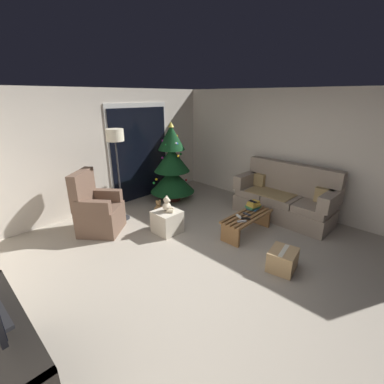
{
  "coord_description": "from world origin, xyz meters",
  "views": [
    {
      "loc": [
        -2.55,
        -2.18,
        2.35
      ],
      "look_at": [
        0.4,
        0.7,
        0.85
      ],
      "focal_mm": 24.87,
      "sensor_mm": 36.0,
      "label": 1
    }
  ],
  "objects_px": {
    "floor_lamp": "(116,144)",
    "ottoman": "(167,222)",
    "remote_silver": "(242,221)",
    "christmas_tree": "(172,167)",
    "armchair": "(97,211)",
    "book_stack": "(253,205)",
    "remote_white": "(239,216)",
    "remote_graphite": "(247,214)",
    "remote_black": "(246,218)",
    "couch": "(284,198)",
    "cell_phone": "(253,201)",
    "teddy_bear_cream": "(167,205)",
    "teddy_bear_honey_by_tree": "(159,207)",
    "coffee_table": "(247,221)",
    "media_shelf": "(3,371)",
    "cardboard_box_taped_mid_floor": "(283,260)"
  },
  "relations": [
    {
      "from": "teddy_bear_cream",
      "to": "teddy_bear_honey_by_tree",
      "type": "relative_size",
      "value": 1.0
    },
    {
      "from": "cell_phone",
      "to": "armchair",
      "type": "height_order",
      "value": "armchair"
    },
    {
      "from": "remote_black",
      "to": "remote_graphite",
      "type": "bearing_deg",
      "value": 179.16
    },
    {
      "from": "remote_silver",
      "to": "cardboard_box_taped_mid_floor",
      "type": "relative_size",
      "value": 0.33
    },
    {
      "from": "remote_silver",
      "to": "ottoman",
      "type": "height_order",
      "value": "ottoman"
    },
    {
      "from": "couch",
      "to": "media_shelf",
      "type": "bearing_deg",
      "value": -178.76
    },
    {
      "from": "couch",
      "to": "ottoman",
      "type": "height_order",
      "value": "couch"
    },
    {
      "from": "remote_graphite",
      "to": "floor_lamp",
      "type": "height_order",
      "value": "floor_lamp"
    },
    {
      "from": "remote_silver",
      "to": "armchair",
      "type": "bearing_deg",
      "value": 69.94
    },
    {
      "from": "coffee_table",
      "to": "remote_black",
      "type": "xyz_separation_m",
      "value": [
        -0.15,
        -0.07,
        0.13
      ]
    },
    {
      "from": "media_shelf",
      "to": "teddy_bear_honey_by_tree",
      "type": "height_order",
      "value": "media_shelf"
    },
    {
      "from": "book_stack",
      "to": "remote_white",
      "type": "bearing_deg",
      "value": -179.34
    },
    {
      "from": "remote_black",
      "to": "teddy_bear_cream",
      "type": "distance_m",
      "value": 1.39
    },
    {
      "from": "couch",
      "to": "teddy_bear_cream",
      "type": "distance_m",
      "value": 2.4
    },
    {
      "from": "couch",
      "to": "remote_black",
      "type": "xyz_separation_m",
      "value": [
        -1.28,
        0.06,
        -0.03
      ]
    },
    {
      "from": "ottoman",
      "to": "book_stack",
      "type": "bearing_deg",
      "value": -38.66
    },
    {
      "from": "floor_lamp",
      "to": "teddy_bear_honey_by_tree",
      "type": "height_order",
      "value": "floor_lamp"
    },
    {
      "from": "teddy_bear_honey_by_tree",
      "to": "book_stack",
      "type": "bearing_deg",
      "value": -65.16
    },
    {
      "from": "floor_lamp",
      "to": "teddy_bear_honey_by_tree",
      "type": "relative_size",
      "value": 6.25
    },
    {
      "from": "book_stack",
      "to": "christmas_tree",
      "type": "distance_m",
      "value": 2.15
    },
    {
      "from": "floor_lamp",
      "to": "ottoman",
      "type": "bearing_deg",
      "value": -75.81
    },
    {
      "from": "remote_black",
      "to": "book_stack",
      "type": "height_order",
      "value": "book_stack"
    },
    {
      "from": "book_stack",
      "to": "cell_phone",
      "type": "relative_size",
      "value": 1.91
    },
    {
      "from": "cardboard_box_taped_mid_floor",
      "to": "teddy_bear_cream",
      "type": "bearing_deg",
      "value": 101.51
    },
    {
      "from": "armchair",
      "to": "floor_lamp",
      "type": "distance_m",
      "value": 1.26
    },
    {
      "from": "remote_graphite",
      "to": "teddy_bear_honey_by_tree",
      "type": "relative_size",
      "value": 0.55
    },
    {
      "from": "teddy_bear_cream",
      "to": "coffee_table",
      "type": "bearing_deg",
      "value": -48.38
    },
    {
      "from": "book_stack",
      "to": "cell_phone",
      "type": "bearing_deg",
      "value": 163.49
    },
    {
      "from": "cell_phone",
      "to": "teddy_bear_honey_by_tree",
      "type": "distance_m",
      "value": 1.98
    },
    {
      "from": "remote_silver",
      "to": "floor_lamp",
      "type": "distance_m",
      "value": 2.66
    },
    {
      "from": "remote_graphite",
      "to": "book_stack",
      "type": "xyz_separation_m",
      "value": [
        0.29,
        0.05,
        0.06
      ]
    },
    {
      "from": "ottoman",
      "to": "remote_silver",
      "type": "bearing_deg",
      "value": -60.37
    },
    {
      "from": "remote_graphite",
      "to": "cell_phone",
      "type": "bearing_deg",
      "value": -162.97
    },
    {
      "from": "remote_silver",
      "to": "media_shelf",
      "type": "distance_m",
      "value": 3.43
    },
    {
      "from": "remote_black",
      "to": "media_shelf",
      "type": "relative_size",
      "value": 0.11
    },
    {
      "from": "remote_graphite",
      "to": "remote_black",
      "type": "relative_size",
      "value": 1.0
    },
    {
      "from": "christmas_tree",
      "to": "armchair",
      "type": "xyz_separation_m",
      "value": [
        -1.98,
        -0.2,
        -0.41
      ]
    },
    {
      "from": "coffee_table",
      "to": "couch",
      "type": "bearing_deg",
      "value": -6.77
    },
    {
      "from": "floor_lamp",
      "to": "cardboard_box_taped_mid_floor",
      "type": "xyz_separation_m",
      "value": [
        0.69,
        -3.09,
        -1.35
      ]
    },
    {
      "from": "armchair",
      "to": "teddy_bear_honey_by_tree",
      "type": "height_order",
      "value": "armchair"
    },
    {
      "from": "book_stack",
      "to": "ottoman",
      "type": "height_order",
      "value": "book_stack"
    },
    {
      "from": "remote_white",
      "to": "christmas_tree",
      "type": "bearing_deg",
      "value": 108.71
    },
    {
      "from": "book_stack",
      "to": "armchair",
      "type": "xyz_separation_m",
      "value": [
        -2.1,
        1.91,
        -0.03
      ]
    },
    {
      "from": "cell_phone",
      "to": "teddy_bear_cream",
      "type": "xyz_separation_m",
      "value": [
        -1.22,
        0.98,
        0.0
      ]
    },
    {
      "from": "remote_white",
      "to": "remote_graphite",
      "type": "bearing_deg",
      "value": 12.46
    },
    {
      "from": "remote_white",
      "to": "cell_phone",
      "type": "height_order",
      "value": "cell_phone"
    },
    {
      "from": "ottoman",
      "to": "teddy_bear_honey_by_tree",
      "type": "xyz_separation_m",
      "value": [
        0.43,
        0.78,
        -0.08
      ]
    },
    {
      "from": "floor_lamp",
      "to": "ottoman",
      "type": "relative_size",
      "value": 4.05
    },
    {
      "from": "coffee_table",
      "to": "teddy_bear_cream",
      "type": "relative_size",
      "value": 3.86
    },
    {
      "from": "coffee_table",
      "to": "ottoman",
      "type": "bearing_deg",
      "value": 131.62
    }
  ]
}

